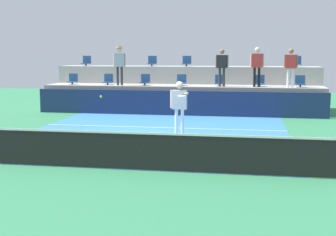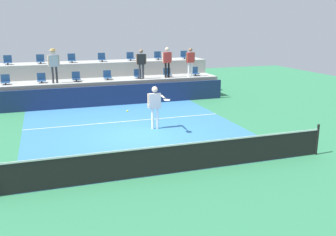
% 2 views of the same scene
% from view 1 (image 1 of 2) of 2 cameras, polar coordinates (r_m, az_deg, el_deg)
% --- Properties ---
extents(ground_plane, '(40.00, 40.00, 0.00)m').
position_cam_1_polar(ground_plane, '(15.12, -2.37, -2.60)').
color(ground_plane, '#2D754C').
extents(court_inner_paint, '(9.00, 10.00, 0.01)m').
position_cam_1_polar(court_inner_paint, '(16.08, -1.60, -1.96)').
color(court_inner_paint, teal).
rests_on(court_inner_paint, ground_plane).
extents(court_service_line, '(9.00, 0.06, 0.00)m').
position_cam_1_polar(court_service_line, '(17.43, -0.67, -1.17)').
color(court_service_line, white).
rests_on(court_service_line, ground_plane).
extents(tennis_net, '(10.48, 0.08, 1.07)m').
position_cam_1_polar(tennis_net, '(11.22, -6.80, -3.73)').
color(tennis_net, black).
rests_on(tennis_net, ground_plane).
extents(sponsor_backboard, '(13.00, 0.16, 1.10)m').
position_cam_1_polar(sponsor_backboard, '(20.88, 1.17, 1.83)').
color(sponsor_backboard, navy).
rests_on(sponsor_backboard, ground_plane).
extents(seating_tier_lower, '(13.00, 1.80, 1.25)m').
position_cam_1_polar(seating_tier_lower, '(22.15, 1.70, 2.37)').
color(seating_tier_lower, '#9E9E99').
rests_on(seating_tier_lower, ground_plane).
extents(seating_tier_upper, '(13.00, 1.80, 2.10)m').
position_cam_1_polar(seating_tier_upper, '(23.89, 2.34, 3.79)').
color(seating_tier_upper, '#9E9E99').
rests_on(seating_tier_upper, ground_plane).
extents(stadium_chair_lower_far_left, '(0.44, 0.40, 0.52)m').
position_cam_1_polar(stadium_chair_lower_far_left, '(23.42, -11.49, 4.57)').
color(stadium_chair_lower_far_left, '#2D2D33').
rests_on(stadium_chair_lower_far_left, seating_tier_lower).
extents(stadium_chair_lower_left, '(0.44, 0.40, 0.52)m').
position_cam_1_polar(stadium_chair_lower_left, '(22.82, -7.28, 4.58)').
color(stadium_chair_lower_left, '#2D2D33').
rests_on(stadium_chair_lower_left, seating_tier_lower).
extents(stadium_chair_lower_mid_left, '(0.44, 0.40, 0.52)m').
position_cam_1_polar(stadium_chair_lower_mid_left, '(22.35, -2.79, 4.57)').
color(stadium_chair_lower_mid_left, '#2D2D33').
rests_on(stadium_chair_lower_mid_left, seating_tier_lower).
extents(stadium_chair_lower_center, '(0.44, 0.40, 0.52)m').
position_cam_1_polar(stadium_chair_lower_center, '(22.02, 1.64, 4.53)').
color(stadium_chair_lower_center, '#2D2D33').
rests_on(stadium_chair_lower_center, seating_tier_lower).
extents(stadium_chair_lower_mid_right, '(0.44, 0.40, 0.52)m').
position_cam_1_polar(stadium_chair_lower_mid_right, '(21.83, 6.30, 4.45)').
color(stadium_chair_lower_mid_right, '#2D2D33').
rests_on(stadium_chair_lower_mid_right, seating_tier_lower).
extents(stadium_chair_lower_right, '(0.44, 0.40, 0.52)m').
position_cam_1_polar(stadium_chair_lower_right, '(21.79, 11.07, 4.35)').
color(stadium_chair_lower_right, '#2D2D33').
rests_on(stadium_chair_lower_right, seating_tier_lower).
extents(stadium_chair_lower_far_right, '(0.44, 0.40, 0.52)m').
position_cam_1_polar(stadium_chair_lower_far_right, '(21.89, 15.76, 4.21)').
color(stadium_chair_lower_far_right, '#2D2D33').
rests_on(stadium_chair_lower_far_right, seating_tier_lower).
extents(stadium_chair_upper_far_left, '(0.44, 0.40, 0.52)m').
position_cam_1_polar(stadium_chair_upper_far_left, '(25.05, -9.88, 6.76)').
color(stadium_chair_upper_far_left, '#2D2D33').
rests_on(stadium_chair_upper_far_left, seating_tier_upper).
extents(stadium_chair_upper_left, '(0.44, 0.40, 0.52)m').
position_cam_1_polar(stadium_chair_upper_left, '(24.51, -6.01, 6.81)').
color(stadium_chair_upper_left, '#2D2D33').
rests_on(stadium_chair_upper_left, seating_tier_upper).
extents(stadium_chair_upper_mid_left, '(0.44, 0.40, 0.52)m').
position_cam_1_polar(stadium_chair_upper_mid_left, '(24.08, -1.95, 6.83)').
color(stadium_chair_upper_mid_left, '#2D2D33').
rests_on(stadium_chair_upper_mid_left, seating_tier_upper).
extents(stadium_chair_upper_center, '(0.44, 0.40, 0.52)m').
position_cam_1_polar(stadium_chair_upper_center, '(23.77, 2.29, 6.82)').
color(stadium_chair_upper_center, '#2D2D33').
rests_on(stadium_chair_upper_center, seating_tier_upper).
extents(stadium_chair_upper_mid_right, '(0.44, 0.40, 0.52)m').
position_cam_1_polar(stadium_chair_upper_mid_right, '(23.60, 6.60, 6.76)').
color(stadium_chair_upper_mid_right, '#2D2D33').
rests_on(stadium_chair_upper_mid_right, seating_tier_upper).
extents(stadium_chair_upper_right, '(0.44, 0.40, 0.52)m').
position_cam_1_polar(stadium_chair_upper_right, '(23.55, 10.98, 6.67)').
color(stadium_chair_upper_right, '#2D2D33').
rests_on(stadium_chair_upper_right, seating_tier_upper).
extents(stadium_chair_upper_far_right, '(0.44, 0.40, 0.52)m').
position_cam_1_polar(stadium_chair_upper_far_right, '(23.65, 15.36, 6.54)').
color(stadium_chair_upper_far_right, '#2D2D33').
rests_on(stadium_chair_upper_far_right, seating_tier_upper).
extents(tennis_player, '(0.67, 1.26, 1.83)m').
position_cam_1_polar(tennis_player, '(15.56, 1.40, 1.92)').
color(tennis_player, white).
rests_on(tennis_player, ground_plane).
extents(spectator_with_hat, '(0.62, 0.44, 1.83)m').
position_cam_1_polar(spectator_with_hat, '(22.22, -5.91, 6.90)').
color(spectator_with_hat, '#2D2D33').
rests_on(spectator_with_hat, seating_tier_lower).
extents(spectator_leaning_on_rail, '(0.59, 0.25, 1.69)m').
position_cam_1_polar(spectator_leaning_on_rail, '(21.41, 6.57, 6.54)').
color(spectator_leaning_on_rail, '#2D2D33').
rests_on(spectator_leaning_on_rail, seating_tier_lower).
extents(spectator_in_grey, '(0.61, 0.26, 1.77)m').
position_cam_1_polar(spectator_in_grey, '(21.37, 10.77, 6.60)').
color(spectator_in_grey, black).
rests_on(spectator_in_grey, seating_tier_lower).
extents(spectator_in_white, '(0.60, 0.25, 1.71)m').
position_cam_1_polar(spectator_in_white, '(21.43, 14.68, 6.37)').
color(spectator_in_white, white).
rests_on(spectator_in_white, seating_tier_lower).
extents(tennis_ball, '(0.07, 0.07, 0.07)m').
position_cam_1_polar(tennis_ball, '(13.24, -8.14, 2.58)').
color(tennis_ball, '#CCE033').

